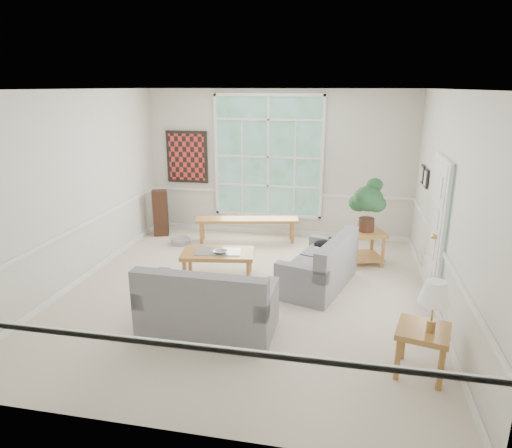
{
  "coord_description": "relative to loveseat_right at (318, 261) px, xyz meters",
  "views": [
    {
      "loc": [
        1.39,
        -6.24,
        3.04
      ],
      "look_at": [
        0.1,
        0.2,
        1.05
      ],
      "focal_mm": 32.0,
      "sensor_mm": 36.0,
      "label": 1
    }
  ],
  "objects": [
    {
      "name": "wall_right",
      "position": [
        1.71,
        -0.46,
        1.08
      ],
      "size": [
        0.02,
        6.0,
        3.0
      ],
      "primitive_type": "cube",
      "color": "silver",
      "rests_on": "ground"
    },
    {
      "name": "table_lamp",
      "position": [
        1.32,
        -2.13,
        0.42
      ],
      "size": [
        0.37,
        0.37,
        0.57
      ],
      "primitive_type": null,
      "rotation": [
        0.0,
        0.0,
        -0.1
      ],
      "color": "silver",
      "rests_on": "side_table"
    },
    {
      "name": "end_table",
      "position": [
        0.74,
        1.15,
        -0.11
      ],
      "size": [
        0.78,
        0.78,
        0.61
      ],
      "primitive_type": "cube",
      "rotation": [
        0.0,
        0.0,
        0.34
      ],
      "color": "#9E6B33",
      "rests_on": "floor"
    },
    {
      "name": "wall_front",
      "position": [
        -1.04,
        -3.46,
        1.08
      ],
      "size": [
        5.5,
        0.02,
        3.0
      ],
      "primitive_type": "cube",
      "color": "silver",
      "rests_on": "ground"
    },
    {
      "name": "pewter_bowl",
      "position": [
        -1.58,
        -0.02,
        0.05
      ],
      "size": [
        0.32,
        0.32,
        0.07
      ],
      "primitive_type": "imported",
      "rotation": [
        0.0,
        0.0,
        -0.21
      ],
      "color": "gray",
      "rests_on": "coffee_table"
    },
    {
      "name": "ceiling",
      "position": [
        -1.04,
        -0.46,
        2.58
      ],
      "size": [
        5.5,
        6.0,
        0.02
      ],
      "primitive_type": "cube",
      "color": "white",
      "rests_on": "ground"
    },
    {
      "name": "pet_bed",
      "position": [
        -2.84,
        1.5,
        -0.36
      ],
      "size": [
        0.53,
        0.53,
        0.12
      ],
      "primitive_type": "cylinder",
      "rotation": [
        0.0,
        0.0,
        -0.38
      ],
      "color": "gray",
      "rests_on": "floor"
    },
    {
      "name": "side_table",
      "position": [
        1.26,
        -2.09,
        -0.14
      ],
      "size": [
        0.65,
        0.65,
        0.55
      ],
      "primitive_type": "cube",
      "rotation": [
        0.0,
        0.0,
        -0.24
      ],
      "color": "#9E6B33",
      "rests_on": "floor"
    },
    {
      "name": "coffee_table",
      "position": [
        -1.64,
        0.05,
        -0.2
      ],
      "size": [
        1.26,
        0.82,
        0.44
      ],
      "primitive_type": "cube",
      "rotation": [
        0.0,
        0.0,
        0.16
      ],
      "color": "#9E6B33",
      "rests_on": "floor"
    },
    {
      "name": "door_sidelight",
      "position": [
        1.67,
        -0.49,
        0.73
      ],
      "size": [
        0.08,
        0.26,
        1.9
      ],
      "primitive_type": "cube",
      "color": "white",
      "rests_on": "wall_right"
    },
    {
      "name": "cat",
      "position": [
        0.07,
        0.55,
        0.1
      ],
      "size": [
        0.45,
        0.4,
        0.17
      ],
      "primitive_type": "ellipsoid",
      "rotation": [
        0.0,
        0.0,
        -0.5
      ],
      "color": "black",
      "rests_on": "loveseat_right"
    },
    {
      "name": "loveseat_right",
      "position": [
        0.0,
        0.0,
        0.0
      ],
      "size": [
        1.21,
        1.71,
        0.84
      ],
      "primitive_type": "cube",
      "rotation": [
        0.0,
        0.0,
        -0.29
      ],
      "color": "slate",
      "rests_on": "floor"
    },
    {
      "name": "houseplant",
      "position": [
        0.74,
        1.11,
        0.67
      ],
      "size": [
        0.77,
        0.77,
        0.94
      ],
      "primitive_type": null,
      "rotation": [
        0.0,
        0.0,
        0.68
      ],
      "color": "#214A29",
      "rests_on": "end_table"
    },
    {
      "name": "wall_left",
      "position": [
        -3.79,
        -0.46,
        1.08
      ],
      "size": [
        0.02,
        6.0,
        3.0
      ],
      "primitive_type": "cube",
      "color": "silver",
      "rests_on": "ground"
    },
    {
      "name": "wall_art",
      "position": [
        -2.99,
        2.49,
        1.18
      ],
      "size": [
        0.9,
        0.06,
        1.1
      ],
      "primitive_type": "cube",
      "color": "maroon",
      "rests_on": "wall_back"
    },
    {
      "name": "window_back",
      "position": [
        -1.24,
        2.5,
        1.23
      ],
      "size": [
        2.3,
        0.08,
        2.4
      ],
      "primitive_type": "cube",
      "color": "white",
      "rests_on": "wall_back"
    },
    {
      "name": "entry_door",
      "position": [
        1.67,
        0.14,
        0.63
      ],
      "size": [
        0.08,
        0.9,
        2.1
      ],
      "primitive_type": "cube",
      "color": "white",
      "rests_on": "floor"
    },
    {
      "name": "floor",
      "position": [
        -1.04,
        -0.46,
        -0.42
      ],
      "size": [
        5.5,
        6.0,
        0.01
      ],
      "primitive_type": "cube",
      "color": "beige",
      "rests_on": "ground"
    },
    {
      "name": "loveseat_front",
      "position": [
        -1.28,
        -1.65,
        0.04
      ],
      "size": [
        1.7,
        0.9,
        0.91
      ],
      "primitive_type": "cube",
      "rotation": [
        0.0,
        0.0,
        -0.02
      ],
      "color": "slate",
      "rests_on": "floor"
    },
    {
      "name": "floor_speaker",
      "position": [
        -3.44,
        1.96,
        0.07
      ],
      "size": [
        0.36,
        0.33,
        0.97
      ],
      "primitive_type": "cube",
      "rotation": [
        0.0,
        0.0,
        0.35
      ],
      "color": "#361D13",
      "rests_on": "floor"
    },
    {
      "name": "wall_frame_near",
      "position": [
        1.67,
        1.29,
        1.13
      ],
      "size": [
        0.04,
        0.26,
        0.32
      ],
      "primitive_type": "cube",
      "color": "black",
      "rests_on": "wall_right"
    },
    {
      "name": "wall_back",
      "position": [
        -1.04,
        2.54,
        1.08
      ],
      "size": [
        5.5,
        0.02,
        3.0
      ],
      "primitive_type": "cube",
      "color": "silver",
      "rests_on": "ground"
    },
    {
      "name": "wall_frame_far",
      "position": [
        1.67,
        1.69,
        1.13
      ],
      "size": [
        0.04,
        0.26,
        0.32
      ],
      "primitive_type": "cube",
      "color": "black",
      "rests_on": "wall_right"
    },
    {
      "name": "window_bench",
      "position": [
        -1.56,
        1.92,
        -0.18
      ],
      "size": [
        2.09,
        0.81,
        0.48
      ],
      "primitive_type": "cube",
      "rotation": [
        0.0,
        0.0,
        0.2
      ],
      "color": "#9E6B33",
      "rests_on": "floor"
    }
  ]
}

